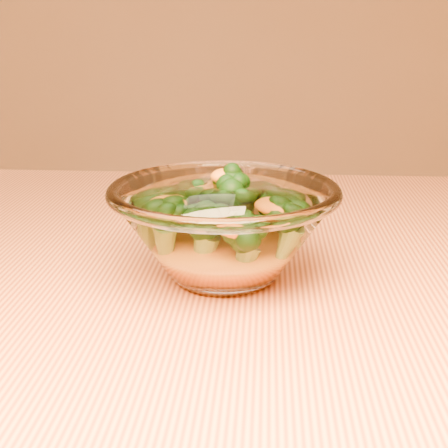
# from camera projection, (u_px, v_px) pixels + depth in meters

# --- Properties ---
(table) EXTENTS (1.20, 0.80, 0.75)m
(table) POSITION_uv_depth(u_px,v_px,m) (105.00, 382.00, 0.57)
(table) COLOR #E38B44
(table) RESTS_ON ground
(glass_bowl) EXTENTS (0.20, 0.20, 0.09)m
(glass_bowl) POSITION_uv_depth(u_px,v_px,m) (224.00, 229.00, 0.53)
(glass_bowl) COLOR white
(glass_bowl) RESTS_ON table
(cheese_sauce) EXTENTS (0.11, 0.11, 0.03)m
(cheese_sauce) POSITION_uv_depth(u_px,v_px,m) (224.00, 249.00, 0.53)
(cheese_sauce) COLOR orange
(cheese_sauce) RESTS_ON glass_bowl
(broccoli_heap) EXTENTS (0.13, 0.11, 0.07)m
(broccoli_heap) POSITION_uv_depth(u_px,v_px,m) (223.00, 215.00, 0.53)
(broccoli_heap) COLOR black
(broccoli_heap) RESTS_ON cheese_sauce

